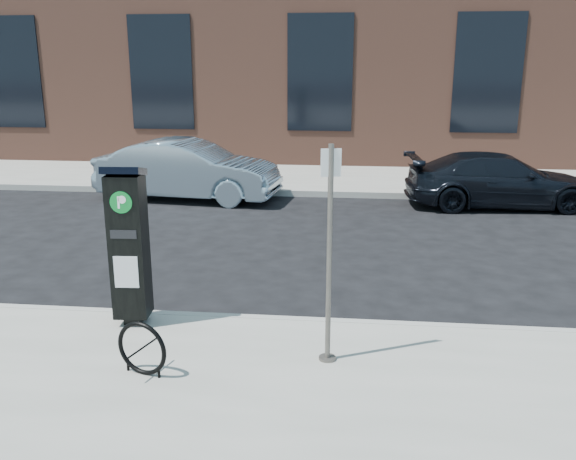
# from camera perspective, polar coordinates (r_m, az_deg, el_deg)

# --- Properties ---
(ground) EXTENTS (120.00, 120.00, 0.00)m
(ground) POSITION_cam_1_polar(r_m,az_deg,el_deg) (8.05, -2.22, -9.06)
(ground) COLOR black
(ground) RESTS_ON ground
(sidewalk_far) EXTENTS (60.00, 12.00, 0.15)m
(sidewalk_far) POSITION_cam_1_polar(r_m,az_deg,el_deg) (21.52, 3.21, 6.73)
(sidewalk_far) COLOR gray
(sidewalk_far) RESTS_ON ground
(curb_near) EXTENTS (60.00, 0.12, 0.16)m
(curb_near) POSITION_cam_1_polar(r_m,az_deg,el_deg) (8.00, -2.24, -8.63)
(curb_near) COLOR #9E9B93
(curb_near) RESTS_ON ground
(curb_far) EXTENTS (60.00, 0.12, 0.16)m
(curb_far) POSITION_cam_1_polar(r_m,az_deg,el_deg) (15.64, 2.03, 3.42)
(curb_far) COLOR #9E9B93
(curb_far) RESTS_ON ground
(building) EXTENTS (28.00, 10.05, 8.25)m
(building) POSITION_cam_1_polar(r_m,az_deg,el_deg) (24.27, 3.75, 17.35)
(building) COLOR brown
(building) RESTS_ON ground
(parking_kiosk) EXTENTS (0.49, 0.44, 2.02)m
(parking_kiosk) POSITION_cam_1_polar(r_m,az_deg,el_deg) (7.71, -14.67, -1.27)
(parking_kiosk) COLOR black
(parking_kiosk) RESTS_ON sidewalk_near
(sign_pole) EXTENTS (0.21, 0.19, 2.39)m
(sign_pole) POSITION_cam_1_polar(r_m,az_deg,el_deg) (6.47, 3.88, -2.59)
(sign_pole) COLOR #605C54
(sign_pole) RESTS_ON sidewalk_near
(bike_rack) EXTENTS (0.59, 0.22, 0.60)m
(bike_rack) POSITION_cam_1_polar(r_m,az_deg,el_deg) (6.67, -13.51, -10.75)
(bike_rack) COLOR black
(bike_rack) RESTS_ON sidewalk_near
(car_silver) EXTENTS (4.64, 2.07, 1.48)m
(car_silver) POSITION_cam_1_polar(r_m,az_deg,el_deg) (15.42, -9.32, 5.57)
(car_silver) COLOR #8EA5B5
(car_silver) RESTS_ON ground
(car_dark) EXTENTS (4.48, 2.06, 1.27)m
(car_dark) POSITION_cam_1_polar(r_m,az_deg,el_deg) (15.28, 19.15, 4.42)
(car_dark) COLOR black
(car_dark) RESTS_ON ground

